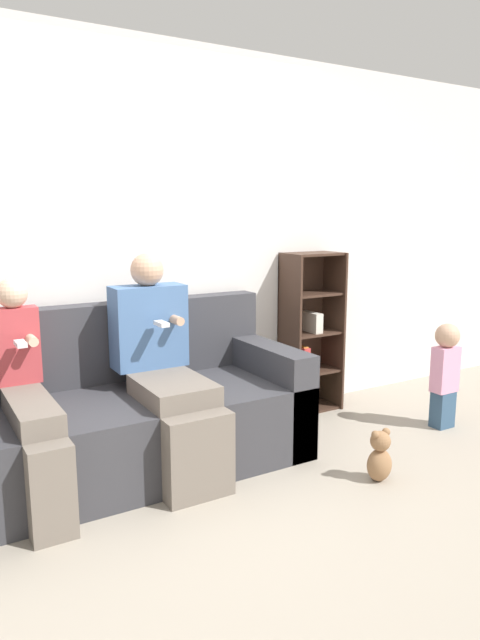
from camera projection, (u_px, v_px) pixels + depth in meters
name	position (u px, v px, depth m)	size (l,w,h in m)	color
ground_plane	(230.00, 489.00, 3.10)	(14.00, 14.00, 0.00)	#9E9384
back_wall	(153.00, 245.00, 3.70)	(10.00, 0.06, 2.55)	silver
couch	(131.00, 418.00, 3.31)	(2.01, 0.87, 0.94)	#38383D
adult_seated	(164.00, 362.00, 3.25)	(0.44, 0.81, 1.25)	#70665B
child_seated	(30.00, 399.00, 2.85)	(0.24, 0.84, 1.14)	#70665B
toddler_standing	(445.00, 370.00, 3.93)	(0.18, 0.17, 0.74)	#335170
bookshelf	(307.00, 336.00, 4.29)	(0.43, 0.28, 1.19)	#3D281E
teddy_bear	(380.00, 457.00, 3.17)	(0.15, 0.12, 0.30)	#936B47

